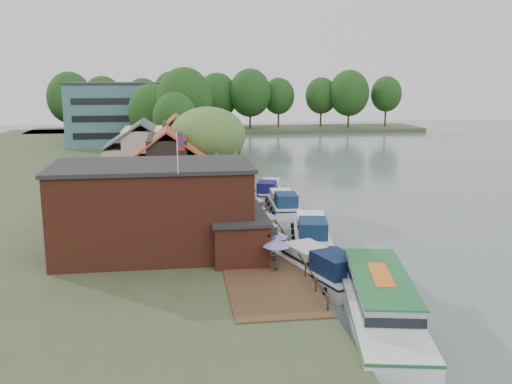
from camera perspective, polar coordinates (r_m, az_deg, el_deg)
name	(u,v)px	position (r m, az deg, el deg)	size (l,w,h in m)	color
ground	(345,253)	(49.77, 8.86, -6.01)	(260.00, 260.00, 0.00)	#576561
land_bank	(61,181)	(83.12, -18.95, 1.07)	(50.00, 140.00, 1.00)	#384728
quay_deck	(239,216)	(57.36, -1.70, -2.37)	(6.00, 50.00, 0.10)	#47301E
quay_rail	(265,209)	(58.08, 0.89, -1.73)	(0.20, 49.00, 1.00)	black
pub	(179,208)	(45.49, -7.71, -1.60)	(20.00, 11.00, 7.30)	maroon
hotel_block	(135,114)	(115.81, -12.05, 7.66)	(25.40, 12.40, 12.30)	#38666B
cottage_a	(168,169)	(60.09, -8.81, 2.24)	(8.60, 7.60, 8.50)	black
cottage_b	(144,156)	(70.07, -11.18, 3.52)	(9.60, 8.60, 8.50)	beige
cottage_c	(177,146)	(78.88, -7.94, 4.55)	(7.60, 7.60, 8.50)	black
willow	(208,153)	(64.98, -4.81, 3.92)	(8.60, 8.60, 10.43)	#476B2D
umbrella_0	(277,255)	(41.36, 2.07, -6.28)	(2.02, 2.02, 2.38)	#241C9C
umbrella_1	(274,245)	(43.59, 1.86, -5.31)	(2.11, 2.11, 2.38)	#201A90
umbrella_2	(263,233)	(46.73, 0.71, -4.12)	(2.45, 2.45, 2.38)	navy
umbrella_3	(266,225)	(49.29, 0.99, -3.27)	(2.16, 2.16, 2.38)	navy
umbrella_4	(253,215)	(52.37, -0.26, -2.36)	(2.30, 2.30, 2.38)	navy
umbrella_5	(252,207)	(55.76, -0.40, -1.47)	(2.40, 2.40, 2.38)	navy
umbrella_6	(241,200)	(58.52, -1.50, -0.84)	(2.37, 2.37, 2.38)	navy
cruiser_0	(320,264)	(42.71, 6.37, -7.13)	(3.46, 10.68, 2.62)	silver
cruiser_1	(311,228)	(51.92, 5.57, -3.65)	(3.47, 10.72, 2.63)	white
cruiser_2	(284,201)	(63.22, 2.77, -0.88)	(3.23, 10.00, 2.43)	silver
cruiser_3	(269,188)	(70.54, 1.27, 0.41)	(3.05, 9.44, 2.27)	silver
tour_boat	(382,302)	(35.78, 12.45, -10.73)	(4.08, 14.51, 3.17)	silver
swan	(359,310)	(37.92, 10.24, -11.54)	(0.44, 0.44, 0.44)	white
bank_tree_0	(175,130)	(86.93, -8.08, 6.16)	(6.56, 6.56, 11.33)	#143811
bank_tree_1	(185,114)	(93.73, -7.12, 7.72)	(8.92, 8.92, 15.02)	#143811
bank_tree_2	(153,118)	(104.03, -10.27, 7.27)	(8.68, 8.68, 12.27)	#143811
bank_tree_3	(175,113)	(124.36, -8.13, 7.86)	(7.01, 7.01, 11.39)	#143811
bank_tree_4	(185,108)	(130.03, -7.10, 8.36)	(6.42, 6.42, 12.72)	#143811
bank_tree_5	(177,108)	(139.84, -7.90, 8.27)	(8.06, 8.06, 11.25)	#143811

